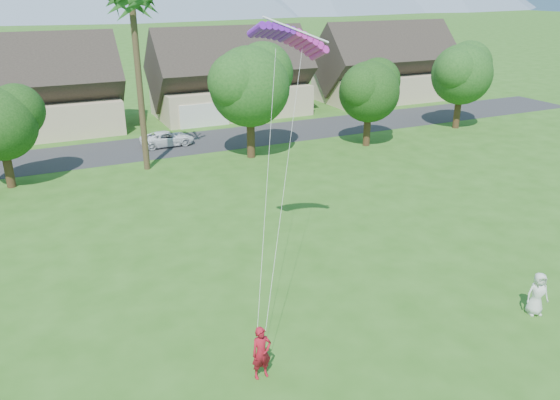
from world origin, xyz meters
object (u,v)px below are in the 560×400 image
watcher (537,294)px  parafoil_kite (290,35)px  parked_car (167,139)px  kite_flyer (261,353)px

watcher → parafoil_kite: parafoil_kite is taller
watcher → parafoil_kite: bearing=153.8°
watcher → parafoil_kite: (-7.45, 7.60, 9.68)m
watcher → parked_car: (-7.17, 31.13, -0.31)m
kite_flyer → parafoil_kite: (4.12, 6.39, 9.64)m
parked_car → parafoil_kite: 25.57m
parked_car → kite_flyer: bearing=170.5°
watcher → parked_car: watcher is taller
kite_flyer → watcher: (11.57, -1.21, -0.05)m
watcher → parked_car: 31.95m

